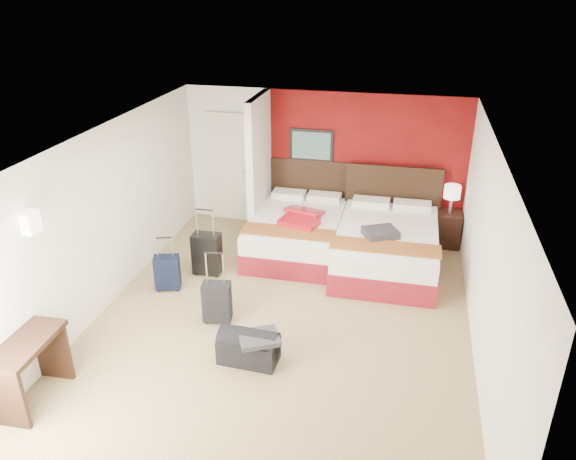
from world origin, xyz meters
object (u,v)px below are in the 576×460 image
(table_lamp, at_px, (451,199))
(suitcase_navy, at_px, (168,274))
(bed_right, at_px, (386,248))
(red_suitcase_open, at_px, (302,217))
(bed_left, at_px, (297,234))
(suitcase_black, at_px, (207,255))
(suitcase_charcoal, at_px, (217,304))
(desk, at_px, (30,371))
(nightstand, at_px, (447,229))
(duffel_bag, at_px, (249,348))

(table_lamp, height_order, suitcase_navy, table_lamp)
(bed_right, distance_m, red_suitcase_open, 1.46)
(bed_left, distance_m, red_suitcase_open, 0.39)
(bed_left, bearing_deg, table_lamp, 17.80)
(suitcase_black, xyz_separation_m, suitcase_charcoal, (0.59, -1.22, -0.05))
(red_suitcase_open, distance_m, table_lamp, 2.56)
(table_lamp, xyz_separation_m, desk, (-4.56, -5.00, -0.46))
(bed_right, distance_m, suitcase_black, 2.84)
(table_lamp, height_order, desk, table_lamp)
(bed_right, xyz_separation_m, suitcase_navy, (-3.12, -1.42, -0.08))
(suitcase_black, bearing_deg, suitcase_charcoal, -65.75)
(suitcase_charcoal, relative_size, suitcase_navy, 1.08)
(nightstand, relative_size, table_lamp, 1.23)
(suitcase_navy, bearing_deg, suitcase_charcoal, -49.49)
(suitcase_black, bearing_deg, bed_right, 15.62)
(suitcase_black, xyz_separation_m, desk, (-0.87, -3.13, 0.07))
(red_suitcase_open, relative_size, suitcase_charcoal, 1.50)
(suitcase_charcoal, bearing_deg, suitcase_navy, 139.25)
(bed_left, height_order, red_suitcase_open, red_suitcase_open)
(suitcase_charcoal, bearing_deg, desk, -135.60)
(bed_left, relative_size, red_suitcase_open, 2.52)
(bed_left, relative_size, table_lamp, 4.23)
(suitcase_charcoal, height_order, suitcase_navy, suitcase_charcoal)
(bed_right, bearing_deg, desk, -132.11)
(red_suitcase_open, relative_size, nightstand, 1.36)
(desk, bearing_deg, suitcase_charcoal, 50.44)
(bed_left, bearing_deg, desk, -116.02)
(duffel_bag, bearing_deg, table_lamp, 60.48)
(suitcase_navy, xyz_separation_m, desk, (-0.45, -2.55, 0.14))
(table_lamp, height_order, suitcase_charcoal, table_lamp)
(bed_left, bearing_deg, suitcase_black, -137.93)
(table_lamp, height_order, suitcase_black, table_lamp)
(bed_left, xyz_separation_m, suitcase_black, (-1.20, -1.08, 0.01))
(red_suitcase_open, bearing_deg, suitcase_black, -130.20)
(bed_right, bearing_deg, nightstand, 46.44)
(bed_right, bearing_deg, duffel_bag, -117.84)
(bed_right, relative_size, suitcase_black, 3.48)
(suitcase_black, height_order, duffel_bag, suitcase_black)
(bed_left, relative_size, suitcase_black, 3.23)
(suitcase_navy, relative_size, desk, 0.54)
(table_lamp, distance_m, suitcase_charcoal, 4.41)
(bed_left, distance_m, suitcase_navy, 2.31)
(suitcase_charcoal, distance_m, suitcase_navy, 1.19)
(bed_right, relative_size, duffel_bag, 3.14)
(nightstand, bearing_deg, desk, -131.87)
(nightstand, bearing_deg, duffel_bag, -122.17)
(bed_right, distance_m, table_lamp, 1.51)
(suitcase_black, distance_m, desk, 3.24)
(suitcase_charcoal, bearing_deg, suitcase_black, 107.62)
(suitcase_charcoal, relative_size, duffel_bag, 0.77)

